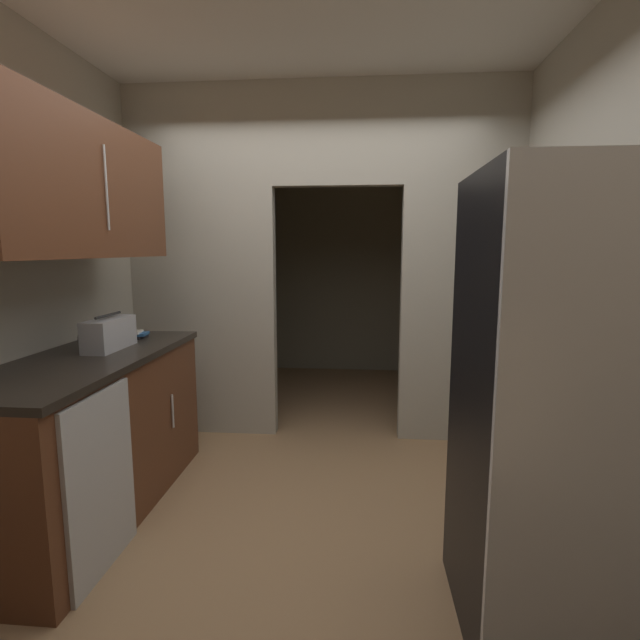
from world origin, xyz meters
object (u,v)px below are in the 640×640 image
at_px(book_stack, 136,335).
at_px(boombox, 109,334).
at_px(refrigerator, 563,412).
at_px(dishwasher, 102,483).

bearing_deg(book_stack, boombox, -88.19).
distance_m(refrigerator, book_stack, 2.61).
bearing_deg(boombox, book_stack, 91.81).
height_order(dishwasher, boombox, boombox).
bearing_deg(dishwasher, refrigerator, -5.14).
xyz_separation_m(dishwasher, book_stack, (-0.31, 1.05, 0.52)).
relative_size(refrigerator, boombox, 4.62).
relative_size(boombox, book_stack, 2.48).
bearing_deg(refrigerator, book_stack, 151.92).
bearing_deg(dishwasher, boombox, 113.61).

